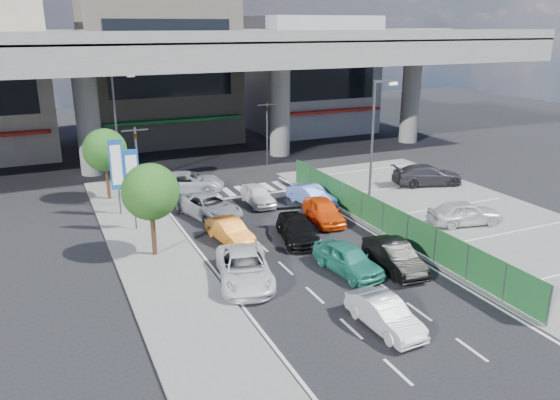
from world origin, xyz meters
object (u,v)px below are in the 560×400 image
taxi_teal_mid (348,259)px  hatch_black_mid_right (394,256)px  traffic_light_right (267,118)px  tree_far (105,150)px  taxi_orange_left (230,231)px  crossing_wagon_silver (188,182)px  sedan_white_front_mid (258,195)px  traffic_cone (374,207)px  tree_near (150,192)px  parked_sedan_white (464,213)px  signboard_far (117,167)px  kei_truck_front_right (311,196)px  sedan_white_mid_left (244,268)px  street_lamp_right (375,134)px  sedan_black_mid (297,229)px  signboard_near (132,179)px  traffic_light_left (136,147)px  street_lamp_left (118,119)px  taxi_orange_right (324,211)px  hatch_white_back_mid (385,314)px  wagon_silver_front_left (209,206)px  parked_sedan_dgrey (427,175)px

taxi_teal_mid → hatch_black_mid_right: (2.17, -0.65, -0.01)m
traffic_light_right → tree_far: bearing=-161.3°
taxi_orange_left → crossing_wagon_silver: bearing=79.4°
traffic_light_right → sedan_white_front_mid: size_ratio=1.40×
sedan_white_front_mid → traffic_cone: 7.43m
tree_near → taxi_orange_left: size_ratio=1.30×
parked_sedan_white → taxi_teal_mid: bearing=117.9°
signboard_far → hatch_black_mid_right: signboard_far is taller
kei_truck_front_right → parked_sedan_white: (6.31, -6.99, 0.14)m
tree_far → sedan_white_mid_left: 15.80m
taxi_teal_mid → sedan_white_front_mid: bearing=83.2°
street_lamp_right → sedan_black_mid: (-6.71, -2.99, -4.15)m
sedan_white_front_mid → signboard_near: bearing=-166.3°
traffic_light_left → traffic_light_right: (11.70, 7.00, 0.00)m
traffic_light_left → taxi_orange_left: size_ratio=1.41×
street_lamp_left → taxi_teal_mid: (7.20, -19.58, -4.08)m
traffic_light_right → taxi_orange_right: bearing=-99.5°
sedan_white_front_mid → tree_far: bearing=152.9°
street_lamp_right → taxi_teal_mid: bearing=-129.7°
sedan_black_mid → crossing_wagon_silver: (-3.01, 11.19, 0.08)m
sedan_black_mid → sedan_white_front_mid: size_ratio=1.15×
tree_far → hatch_white_back_mid: (7.37, -20.98, -2.78)m
wagon_silver_front_left → parked_sedan_white: parked_sedan_white is taller
sedan_white_mid_left → traffic_cone: 11.92m
hatch_black_mid_right → sedan_white_mid_left: bearing=172.8°
hatch_white_back_mid → sedan_white_mid_left: (-3.48, 5.90, 0.08)m
street_lamp_right → parked_sedan_white: 7.05m
traffic_light_left → parked_sedan_white: (16.49, -10.90, -3.16)m
crossing_wagon_silver → parked_sedan_dgrey: bearing=-88.3°
taxi_orange_right → street_lamp_left: bearing=134.7°
street_lamp_right → taxi_orange_left: street_lamp_right is taller
sedan_black_mid → kei_truck_front_right: (3.51, 5.08, 0.01)m
hatch_white_back_mid → tree_near: bearing=119.3°
traffic_light_right → sedan_white_mid_left: 21.97m
taxi_teal_mid → signboard_far: bearing=117.3°
tree_far → traffic_light_left: bearing=-57.4°
street_lamp_left → taxi_teal_mid: size_ratio=1.98×
street_lamp_right → tree_far: street_lamp_right is taller
taxi_orange_right → traffic_light_left: bearing=151.8°
tree_far → signboard_near: bearing=-84.7°
signboard_far → taxi_teal_mid: (8.47, -12.58, -2.37)m
street_lamp_right → taxi_orange_left: size_ratio=2.16×
traffic_light_left → sedan_white_front_mid: 8.17m
street_lamp_right → sedan_black_mid: 8.43m
traffic_light_right → taxi_teal_mid: traffic_light_right is taller
signboard_near → traffic_cone: 14.42m
hatch_black_mid_right → taxi_orange_right: bearing=95.2°
taxi_teal_mid → wagon_silver_front_left: bearing=102.9°
sedan_white_front_mid → taxi_orange_right: bearing=-61.8°
tree_far → parked_sedan_dgrey: (21.47, -5.85, -2.60)m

